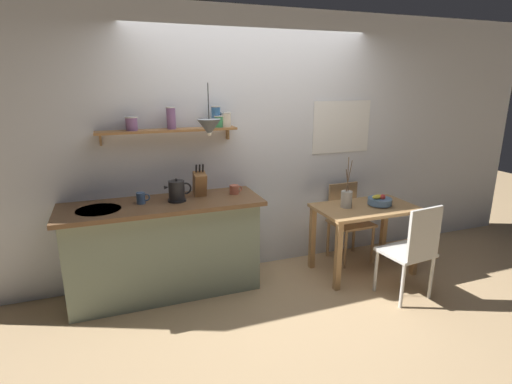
% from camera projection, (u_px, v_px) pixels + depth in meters
% --- Properties ---
extents(ground_plane, '(14.00, 14.00, 0.00)m').
position_uv_depth(ground_plane, '(274.00, 289.00, 3.96)').
color(ground_plane, tan).
extents(back_wall, '(6.80, 0.11, 2.70)m').
position_uv_depth(back_wall, '(270.00, 144.00, 4.25)').
color(back_wall, silver).
rests_on(back_wall, ground_plane).
extents(kitchen_counter, '(1.83, 0.63, 0.93)m').
position_uv_depth(kitchen_counter, '(165.00, 248.00, 3.78)').
color(kitchen_counter, gray).
rests_on(kitchen_counter, ground_plane).
extents(wall_shelf, '(1.29, 0.20, 0.33)m').
position_uv_depth(wall_shelf, '(183.00, 124.00, 3.72)').
color(wall_shelf, '#9E6B3D').
extents(dining_table, '(1.04, 0.63, 0.73)m').
position_uv_depth(dining_table, '(365.00, 218.00, 4.19)').
color(dining_table, tan).
rests_on(dining_table, ground_plane).
extents(dining_chair_near, '(0.47, 0.44, 0.93)m').
position_uv_depth(dining_chair_near, '(413.00, 248.00, 3.66)').
color(dining_chair_near, silver).
rests_on(dining_chair_near, ground_plane).
extents(dining_chair_far, '(0.44, 0.42, 0.87)m').
position_uv_depth(dining_chair_far, '(347.00, 217.00, 4.56)').
color(dining_chair_far, tan).
rests_on(dining_chair_far, ground_plane).
extents(fruit_bowl, '(0.25, 0.25, 0.13)m').
position_uv_depth(fruit_bowl, '(380.00, 201.00, 4.18)').
color(fruit_bowl, '#51759E').
rests_on(fruit_bowl, dining_table).
extents(twig_vase, '(0.11, 0.11, 0.53)m').
position_uv_depth(twig_vase, '(346.00, 199.00, 4.11)').
color(twig_vase, '#B7B2A8').
rests_on(twig_vase, dining_table).
extents(electric_kettle, '(0.25, 0.17, 0.22)m').
position_uv_depth(electric_kettle, '(177.00, 191.00, 3.66)').
color(electric_kettle, black).
rests_on(electric_kettle, kitchen_counter).
extents(knife_block, '(0.11, 0.18, 0.32)m').
position_uv_depth(knife_block, '(200.00, 183.00, 3.82)').
color(knife_block, '#9E6B3D').
rests_on(knife_block, kitchen_counter).
extents(coffee_mug_by_sink, '(0.12, 0.08, 0.10)m').
position_uv_depth(coffee_mug_by_sink, '(141.00, 198.00, 3.60)').
color(coffee_mug_by_sink, '#3D5B89').
rests_on(coffee_mug_by_sink, kitchen_counter).
extents(coffee_mug_spare, '(0.13, 0.09, 0.09)m').
position_uv_depth(coffee_mug_spare, '(234.00, 189.00, 3.91)').
color(coffee_mug_spare, '#C6664C').
rests_on(coffee_mug_spare, kitchen_counter).
extents(pendant_lamp, '(0.21, 0.21, 0.45)m').
position_uv_depth(pendant_lamp, '(209.00, 127.00, 3.49)').
color(pendant_lamp, black).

